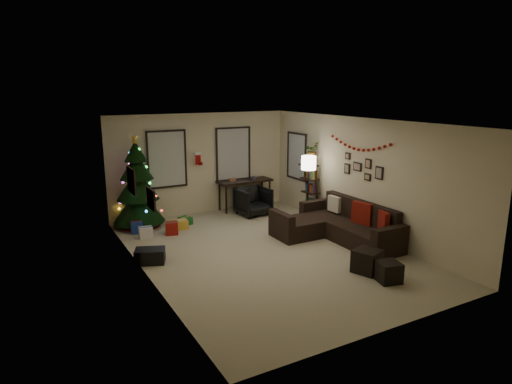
{
  "coord_description": "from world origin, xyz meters",
  "views": [
    {
      "loc": [
        -4.39,
        -7.57,
        3.34
      ],
      "look_at": [
        0.1,
        0.6,
        1.15
      ],
      "focal_mm": 31.16,
      "sensor_mm": 36.0,
      "label": 1
    }
  ],
  "objects_px": {
    "desk": "(245,183)",
    "christmas_tree": "(138,188)",
    "desk_chair": "(253,201)",
    "bookshelf": "(311,188)",
    "sofa": "(337,227)"
  },
  "relations": [
    {
      "from": "desk_chair",
      "to": "bookshelf",
      "type": "distance_m",
      "value": 1.58
    },
    {
      "from": "sofa",
      "to": "christmas_tree",
      "type": "bearing_deg",
      "value": 139.9
    },
    {
      "from": "bookshelf",
      "to": "desk",
      "type": "bearing_deg",
      "value": 125.07
    },
    {
      "from": "sofa",
      "to": "bookshelf",
      "type": "height_order",
      "value": "bookshelf"
    },
    {
      "from": "christmas_tree",
      "to": "bookshelf",
      "type": "distance_m",
      "value": 4.38
    },
    {
      "from": "christmas_tree",
      "to": "desk_chair",
      "type": "height_order",
      "value": "christmas_tree"
    },
    {
      "from": "sofa",
      "to": "desk",
      "type": "height_order",
      "value": "sofa"
    },
    {
      "from": "desk",
      "to": "sofa",
      "type": "bearing_deg",
      "value": -78.53
    },
    {
      "from": "christmas_tree",
      "to": "desk_chair",
      "type": "xyz_separation_m",
      "value": [
        2.94,
        -0.48,
        -0.58
      ]
    },
    {
      "from": "christmas_tree",
      "to": "sofa",
      "type": "bearing_deg",
      "value": -40.1
    },
    {
      "from": "christmas_tree",
      "to": "sofa",
      "type": "height_order",
      "value": "christmas_tree"
    },
    {
      "from": "desk",
      "to": "bookshelf",
      "type": "height_order",
      "value": "bookshelf"
    },
    {
      "from": "christmas_tree",
      "to": "desk",
      "type": "distance_m",
      "value": 3.04
    },
    {
      "from": "desk",
      "to": "christmas_tree",
      "type": "bearing_deg",
      "value": -176.87
    },
    {
      "from": "christmas_tree",
      "to": "bookshelf",
      "type": "height_order",
      "value": "christmas_tree"
    }
  ]
}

